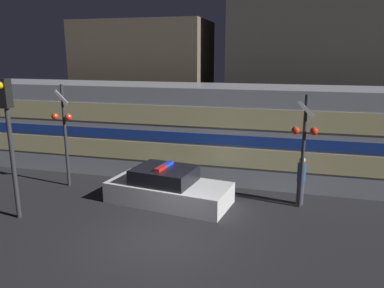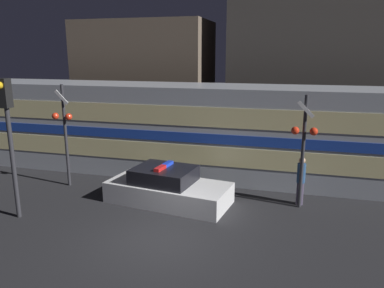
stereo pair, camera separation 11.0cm
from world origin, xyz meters
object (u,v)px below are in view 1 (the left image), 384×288
at_px(train, 211,131).
at_px(traffic_light_corner, 8,126).
at_px(police_car, 168,188).
at_px(pedestrian, 301,180).
at_px(crossing_signal_near, 304,143).

relative_size(train, traffic_light_corner, 5.08).
distance_m(police_car, pedestrian, 4.76).
relative_size(train, crossing_signal_near, 5.84).
height_order(pedestrian, traffic_light_corner, traffic_light_corner).
bearing_deg(traffic_light_corner, police_car, 30.34).
bearing_deg(traffic_light_corner, pedestrian, 21.74).
xyz_separation_m(police_car, pedestrian, (4.63, 1.04, 0.37)).
relative_size(police_car, crossing_signal_near, 1.17).
distance_m(pedestrian, crossing_signal_near, 1.46).
relative_size(pedestrian, traffic_light_corner, 0.39).
relative_size(pedestrian, crossing_signal_near, 0.44).
distance_m(train, traffic_light_corner, 8.11).
height_order(police_car, pedestrian, pedestrian).
distance_m(pedestrian, traffic_light_corner, 9.90).
relative_size(crossing_signal_near, traffic_light_corner, 0.87).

